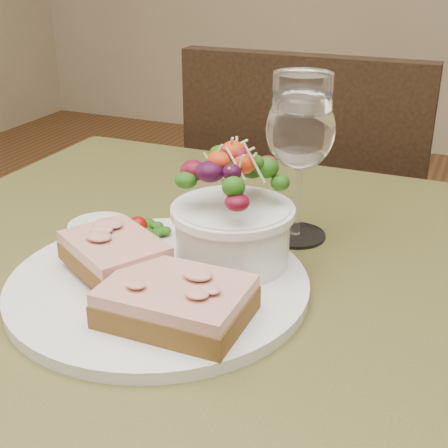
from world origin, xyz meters
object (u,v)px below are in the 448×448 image
at_px(sandwich_front, 176,301).
at_px(salad_bowl, 233,208).
at_px(sandwich_back, 115,253).
at_px(wine_glass, 300,134).
at_px(cafe_table, 204,365).
at_px(chair_far, 311,322).
at_px(dinner_plate, 158,284).
at_px(ramekin, 101,238).

height_order(sandwich_front, salad_bowl, salad_bowl).
bearing_deg(sandwich_back, wine_glass, 83.79).
distance_m(cafe_table, sandwich_back, 0.16).
distance_m(cafe_table, chair_far, 0.75).
relative_size(chair_far, salad_bowl, 7.09).
height_order(dinner_plate, sandwich_back, sandwich_back).
distance_m(dinner_plate, sandwich_front, 0.08).
xyz_separation_m(cafe_table, ramekin, (-0.11, -0.01, 0.13)).
xyz_separation_m(dinner_plate, sandwich_front, (0.05, -0.05, 0.02)).
bearing_deg(sandwich_back, salad_bowl, 66.93).
height_order(cafe_table, sandwich_front, sandwich_front).
relative_size(cafe_table, ramekin, 13.29).
relative_size(dinner_plate, ramekin, 4.91).
bearing_deg(chair_far, dinner_plate, 90.39).
xyz_separation_m(sandwich_front, ramekin, (-0.13, 0.08, 0.00)).
bearing_deg(chair_far, sandwich_front, 94.02).
height_order(chair_far, salad_bowl, chair_far).
distance_m(chair_far, ramekin, 0.83).
bearing_deg(cafe_table, dinner_plate, -139.15).
bearing_deg(dinner_plate, ramekin, 164.06).
xyz_separation_m(chair_far, salad_bowl, (0.07, -0.63, 0.53)).
height_order(cafe_table, wine_glass, wine_glass).
distance_m(cafe_table, dinner_plate, 0.12).
xyz_separation_m(ramekin, wine_glass, (0.17, 0.15, 0.09)).
relative_size(dinner_plate, salad_bowl, 2.33).
xyz_separation_m(cafe_table, salad_bowl, (0.02, 0.03, 0.17)).
bearing_deg(ramekin, sandwich_back, -39.64).
height_order(cafe_table, chair_far, chair_far).
bearing_deg(sandwich_front, sandwich_back, 152.79).
relative_size(ramekin, wine_glass, 0.34).
bearing_deg(ramekin, wine_glass, 41.37).
distance_m(cafe_table, salad_bowl, 0.18).
bearing_deg(wine_glass, salad_bowl, -108.42).
bearing_deg(cafe_table, ramekin, -176.71).
relative_size(chair_far, sandwich_back, 7.06).
xyz_separation_m(sandwich_back, ramekin, (-0.04, 0.03, -0.00)).
bearing_deg(sandwich_front, cafe_table, 99.90).
relative_size(ramekin, salad_bowl, 0.47).
bearing_deg(cafe_table, wine_glass, 69.16).
bearing_deg(wine_glass, sandwich_front, -99.83).
xyz_separation_m(chair_far, ramekin, (-0.06, -0.67, 0.49)).
bearing_deg(ramekin, salad_bowl, 17.42).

